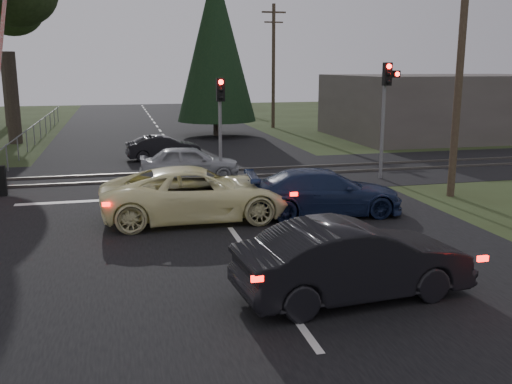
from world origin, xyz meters
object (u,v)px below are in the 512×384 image
object	(u,v)px
traffic_signal_center	(220,111)
dark_car_far	(163,148)
traffic_signal_right	(387,98)
utility_pole_near	(460,61)
blue_sedan	(324,192)
cream_coupe	(197,194)
dark_hatchback	(353,261)
utility_pole_far	(216,65)
utility_pole_mid	(273,64)
silver_car	(190,163)

from	to	relation	value
traffic_signal_center	dark_car_far	xyz separation A→B (m)	(-1.83, 5.96, -2.21)
traffic_signal_right	utility_pole_near	size ratio (longest dim) A/B	0.52
traffic_signal_center	utility_pole_near	distance (m)	9.05
utility_pole_near	blue_sedan	world-z (taller)	utility_pole_near
blue_sedan	traffic_signal_right	bearing A→B (deg)	-36.21
traffic_signal_center	cream_coupe	xyz separation A→B (m)	(-1.77, -5.72, -2.01)
utility_pole_near	dark_hatchback	distance (m)	11.22
cream_coupe	blue_sedan	world-z (taller)	cream_coupe
utility_pole_near	dark_hatchback	size ratio (longest dim) A/B	1.90
utility_pole_far	blue_sedan	distance (m)	50.82
traffic_signal_right	traffic_signal_center	xyz separation A→B (m)	(-6.55, 1.20, -0.51)
dark_hatchback	blue_sedan	xyz separation A→B (m)	(1.75, 6.37, -0.07)
utility_pole_mid	dark_hatchback	bearing A→B (deg)	-102.59
silver_car	cream_coupe	bearing A→B (deg)	178.64
traffic_signal_center	dark_hatchback	bearing A→B (deg)	-88.12
utility_pole_near	dark_hatchback	bearing A→B (deg)	-132.48
utility_pole_near	utility_pole_mid	distance (m)	24.00
silver_car	blue_sedan	xyz separation A→B (m)	(3.36, -6.68, 0.02)
utility_pole_near	silver_car	world-z (taller)	utility_pole_near
utility_pole_near	dark_hatchback	world-z (taller)	utility_pole_near
silver_car	blue_sedan	size ratio (longest dim) A/B	0.83
silver_car	dark_car_far	bearing A→B (deg)	10.51
utility_pole_near	blue_sedan	xyz separation A→B (m)	(-5.34, -1.38, -4.02)
utility_pole_far	dark_car_far	distance (m)	39.69
traffic_signal_center	silver_car	xyz separation A→B (m)	(-1.20, 0.62, -2.11)
utility_pole_far	cream_coupe	bearing A→B (deg)	-100.49
utility_pole_mid	blue_sedan	size ratio (longest dim) A/B	1.84
utility_pole_near	utility_pole_far	xyz separation A→B (m)	(0.00, 49.00, 0.00)
dark_hatchback	dark_car_far	bearing A→B (deg)	1.61
silver_car	dark_car_far	size ratio (longest dim) A/B	1.12
dark_car_far	traffic_signal_center	bearing A→B (deg)	-167.65
traffic_signal_center	utility_pole_far	distance (m)	44.99
traffic_signal_center	utility_pole_mid	xyz separation A→B (m)	(7.50, 19.32, 1.92)
traffic_signal_right	cream_coupe	xyz separation A→B (m)	(-8.32, -4.52, -2.52)
dark_car_far	traffic_signal_right	bearing A→B (deg)	-135.26
utility_pole_mid	dark_car_far	size ratio (longest dim) A/B	2.48
traffic_signal_center	utility_pole_mid	bearing A→B (deg)	68.79
cream_coupe	dark_car_far	bearing A→B (deg)	0.52
traffic_signal_right	silver_car	size ratio (longest dim) A/B	1.16
traffic_signal_right	utility_pole_near	distance (m)	3.87
silver_car	blue_sedan	world-z (taller)	blue_sedan
silver_car	dark_hatchback	bearing A→B (deg)	-169.20
dark_hatchback	utility_pole_near	bearing A→B (deg)	-47.81
utility_pole_mid	silver_car	distance (m)	21.01
dark_hatchback	utility_pole_mid	bearing A→B (deg)	-17.92
cream_coupe	silver_car	size ratio (longest dim) A/B	1.41
utility_pole_near	dark_car_far	world-z (taller)	utility_pole_near
traffic_signal_center	utility_pole_near	size ratio (longest dim) A/B	0.46
traffic_signal_center	utility_pole_far	size ratio (longest dim) A/B	0.46
traffic_signal_right	silver_car	distance (m)	8.38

